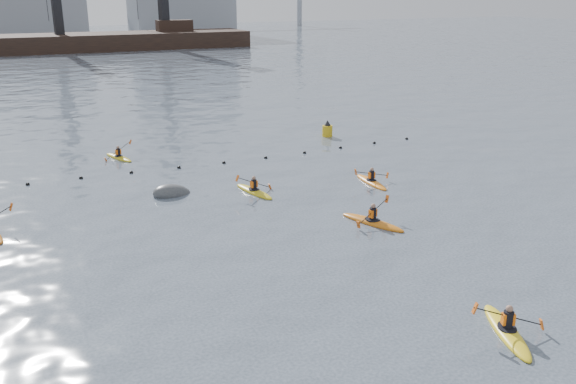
# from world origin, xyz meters

# --- Properties ---
(ground) EXTENTS (400.00, 400.00, 0.00)m
(ground) POSITION_xyz_m (0.00, 0.00, 0.00)
(ground) COLOR #323E49
(ground) RESTS_ON ground
(float_line) EXTENTS (33.24, 0.73, 0.24)m
(float_line) POSITION_xyz_m (-0.50, 22.53, 0.03)
(float_line) COLOR black
(float_line) RESTS_ON ground
(barge_pier) EXTENTS (72.00, 19.30, 29.50)m
(barge_pier) POSITION_xyz_m (-0.22, 110.00, 1.89)
(barge_pier) COLOR black
(barge_pier) RESTS_ON ground
(kayaker_0) EXTENTS (2.38, 3.66, 1.31)m
(kayaker_0) POSITION_xyz_m (3.85, 8.79, 0.11)
(kayaker_0) COLOR #C46612
(kayaker_0) RESTS_ON ground
(kayaker_1) EXTENTS (2.35, 3.63, 1.29)m
(kayaker_1) POSITION_xyz_m (2.37, -1.63, 0.11)
(kayaker_1) COLOR yellow
(kayaker_1) RESTS_ON ground
(kayaker_3) EXTENTS (2.36, 3.49, 1.34)m
(kayaker_3) POSITION_xyz_m (0.46, 15.75, 0.10)
(kayaker_3) COLOR gold
(kayaker_3) RESTS_ON ground
(kayaker_4) EXTENTS (2.27, 3.40, 1.11)m
(kayaker_4) POSITION_xyz_m (7.42, 14.42, 0.10)
(kayaker_4) COLOR orange
(kayaker_4) RESTS_ON ground
(kayaker_5) EXTENTS (2.06, 3.09, 1.24)m
(kayaker_5) POSITION_xyz_m (-5.03, 26.55, 0.09)
(kayaker_5) COLOR gold
(kayaker_5) RESTS_ON ground
(mooring_buoy) EXTENTS (2.60, 1.65, 1.58)m
(mooring_buoy) POSITION_xyz_m (-3.79, 17.43, 0.00)
(mooring_buoy) COLOR #3D3F42
(mooring_buoy) RESTS_ON ground
(nav_buoy) EXTENTS (0.80, 0.80, 1.45)m
(nav_buoy) POSITION_xyz_m (10.98, 26.25, 0.44)
(nav_buoy) COLOR gold
(nav_buoy) RESTS_ON ground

